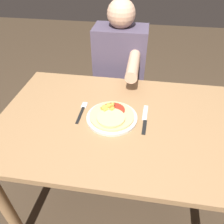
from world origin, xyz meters
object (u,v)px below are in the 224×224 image
Objects in this scene: pizza at (111,115)px; fork at (82,111)px; plate at (112,117)px; dining_table at (117,136)px; knife at (145,120)px; person_diner at (120,71)px.

pizza is 1.26× the size of fork.
plate is 0.02m from pizza.
dining_table is at bearing -1.93° from pizza.
plate is (-0.03, 0.00, 0.13)m from dining_table.
plate reaches higher than knife.
fork is at bearing 176.91° from knife.
plate reaches higher than dining_table.
pizza reaches higher than dining_table.
pizza reaches higher than fork.
dining_table is 0.62m from person_diner.
knife is (0.14, 0.02, 0.12)m from dining_table.
person_diner is (-0.03, 0.61, -0.08)m from plate.
person_diner is at bearing 95.67° from dining_table.
pizza is at bearing -125.64° from plate.
knife is at bearing -71.81° from person_diner.
fork and knife have the same top height.
person_diner reaches higher than dining_table.
dining_table is 0.18m from knife.
plate is at bearing -86.75° from person_diner.
knife reaches higher than dining_table.
plate is 0.16m from knife.
dining_table is 1.01× the size of person_diner.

